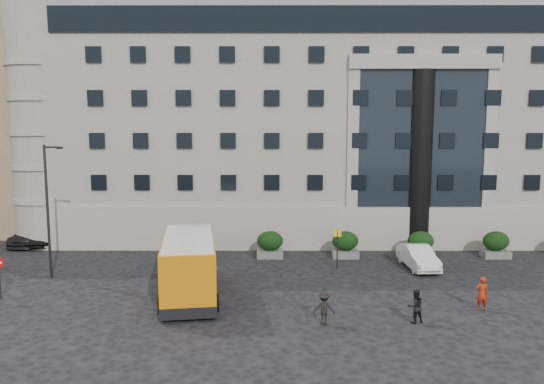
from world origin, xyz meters
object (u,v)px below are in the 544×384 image
at_px(bus_stop_sign, 337,242).
at_px(white_taxi, 418,257).
at_px(hedge_a, 195,244).
at_px(pedestrian_c, 324,308).
at_px(pedestrian_b, 415,306).
at_px(red_truck, 122,210).
at_px(hedge_e, 496,244).
at_px(pedestrian_a, 482,293).
at_px(parked_car_c, 35,233).
at_px(street_lamp, 48,206).
at_px(hedge_b, 270,244).
at_px(parked_car_d, 44,236).
at_px(hedge_c, 345,244).
at_px(minibus, 189,264).
at_px(hedge_d, 421,244).

relative_size(bus_stop_sign, white_taxi, 0.57).
bearing_deg(hedge_a, pedestrian_c, -57.68).
xyz_separation_m(hedge_a, pedestrian_b, (12.02, -12.09, -0.13)).
bearing_deg(red_truck, hedge_e, -24.15).
height_order(pedestrian_a, pedestrian_c, pedestrian_a).
relative_size(parked_car_c, pedestrian_a, 3.18).
bearing_deg(street_lamp, pedestrian_a, -13.26).
height_order(hedge_b, hedge_e, same).
height_order(hedge_b, red_truck, red_truck).
distance_m(bus_stop_sign, parked_car_d, 22.65).
height_order(hedge_c, red_truck, red_truck).
bearing_deg(hedge_b, hedge_c, 0.00).
xyz_separation_m(street_lamp, parked_car_c, (-5.06, 9.00, -3.58)).
distance_m(parked_car_d, pedestrian_c, 25.63).
distance_m(red_truck, pedestrian_c, 27.84).
xyz_separation_m(hedge_c, pedestrian_b, (1.62, -12.09, -0.13)).
bearing_deg(street_lamp, hedge_b, 20.07).
distance_m(hedge_b, bus_stop_sign, 5.19).
distance_m(hedge_e, pedestrian_c, 17.90).
bearing_deg(parked_car_c, hedge_a, -15.16).
height_order(hedge_a, street_lamp, street_lamp).
bearing_deg(parked_car_c, white_taxi, -11.21).
xyz_separation_m(hedge_e, minibus, (-19.88, -8.33, 0.86)).
bearing_deg(hedge_b, hedge_a, 180.00).
bearing_deg(hedge_c, pedestrian_a, -62.62).
height_order(hedge_b, pedestrian_a, hedge_b).
relative_size(hedge_d, minibus, 0.23).
bearing_deg(hedge_e, pedestrian_b, -125.98).
distance_m(hedge_b, hedge_d, 10.40).
height_order(bus_stop_sign, minibus, minibus).
xyz_separation_m(red_truck, pedestrian_c, (15.80, -22.91, -0.81)).
bearing_deg(pedestrian_a, hedge_c, -60.63).
xyz_separation_m(hedge_a, pedestrian_c, (7.77, -12.28, -0.16)).
bearing_deg(pedestrian_c, hedge_c, -95.78).
xyz_separation_m(hedge_e, parked_car_c, (-33.80, 4.20, -0.14)).
distance_m(street_lamp, pedestrian_b, 21.55).
xyz_separation_m(minibus, pedestrian_a, (14.87, -2.06, -0.93)).
bearing_deg(parked_car_d, street_lamp, -70.83).
relative_size(bus_stop_sign, pedestrian_b, 1.58).
height_order(minibus, pedestrian_b, minibus).
distance_m(hedge_b, hedge_c, 5.20).
relative_size(bus_stop_sign, pedestrian_a, 1.48).
xyz_separation_m(hedge_b, parked_car_d, (-17.31, 3.89, -0.27)).
distance_m(hedge_d, parked_car_c, 28.91).
distance_m(hedge_d, street_lamp, 24.27).
xyz_separation_m(bus_stop_sign, minibus, (-8.58, -5.53, 0.05)).
height_order(hedge_b, street_lamp, street_lamp).
distance_m(hedge_c, pedestrian_a, 11.70).
distance_m(street_lamp, red_truck, 15.68).
bearing_deg(pedestrian_a, red_truck, -39.45).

